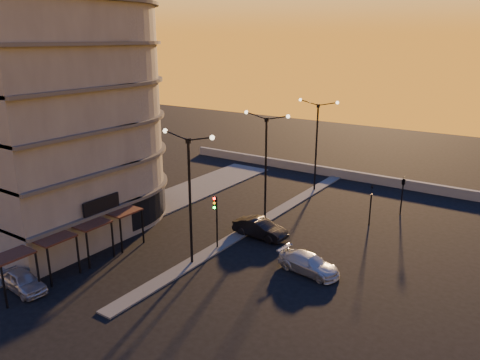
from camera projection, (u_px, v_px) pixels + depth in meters
name	position (u px, v px, depth m)	size (l,w,h in m)	color
ground	(192.00, 263.00, 33.25)	(120.00, 120.00, 0.00)	black
sidewalk_west	(130.00, 216.00, 42.03)	(5.00, 40.00, 0.12)	#4C4C49
median	(265.00, 219.00, 41.16)	(1.20, 36.00, 0.12)	#4C4C49
parapet	(354.00, 176.00, 52.64)	(44.00, 0.50, 1.00)	gray
building	(53.00, 83.00, 37.31)	(14.35, 17.08, 25.00)	#66605A
streetlamp_near	(190.00, 189.00, 31.62)	(4.32, 0.32, 9.51)	black
streetlamp_mid	(266.00, 158.00, 39.55)	(4.32, 0.32, 9.51)	black
streetlamp_far	(317.00, 138.00, 47.47)	(4.32, 0.32, 9.51)	black
traffic_light_main	(216.00, 213.00, 34.69)	(0.28, 0.44, 4.25)	black
signal_east_a	(371.00, 204.00, 39.50)	(0.13, 0.16, 3.60)	black
signal_east_b	(403.00, 182.00, 41.52)	(0.42, 1.99, 3.60)	black
car_hatchback	(23.00, 281.00, 29.55)	(1.56, 3.87, 1.32)	#B1B2B9
car_sedan	(260.00, 228.00, 37.49)	(1.58, 4.52, 1.49)	black
car_wagon	(309.00, 264.00, 31.82)	(1.82, 4.47, 1.30)	#B6BABF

